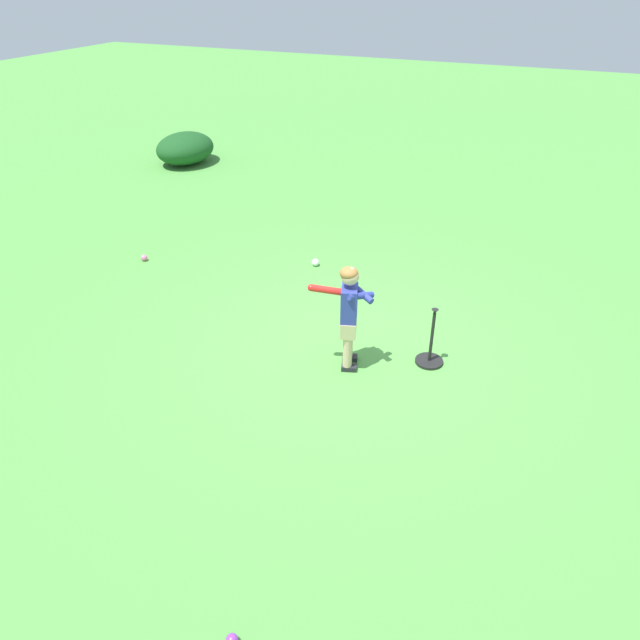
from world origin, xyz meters
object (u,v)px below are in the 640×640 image
Objects in this scene: play_ball_midfield at (144,258)px; play_ball_near_batter at (315,262)px; child_batter at (349,309)px; batting_tee at (430,354)px; play_ball_far_right at (232,640)px.

play_ball_midfield is 0.86× the size of play_ball_near_batter.
child_batter is 3.60m from play_ball_midfield.
batting_tee is (-1.54, -1.94, 0.05)m from play_ball_near_batter.
child_batter reaches higher than play_ball_near_batter.
play_ball_near_batter is 5.07m from play_ball_far_right.
play_ball_near_batter is 1.31× the size of play_ball_far_right.
child_batter reaches higher than play_ball_far_right.
play_ball_near_batter is at bearing 18.50° from play_ball_far_right.
child_batter reaches higher than play_ball_midfield.
child_batter is at bearing -147.82° from play_ball_near_batter.
play_ball_midfield is at bearing 71.57° from child_batter.
child_batter is at bearing -108.43° from play_ball_midfield.
play_ball_midfield is at bearing 43.17° from play_ball_far_right.
play_ball_midfield is (1.12, 3.37, -0.61)m from child_batter.
play_ball_near_batter is at bearing -70.13° from play_ball_midfield.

